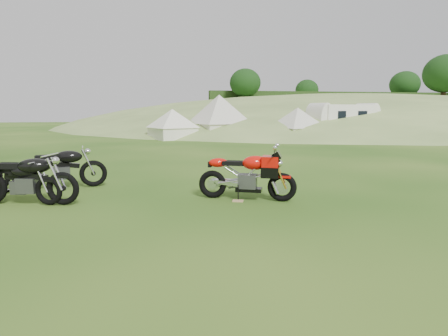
{
  "coord_description": "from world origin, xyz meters",
  "views": [
    {
      "loc": [
        -0.82,
        -5.92,
        1.97
      ],
      "look_at": [
        0.37,
        0.4,
        0.97
      ],
      "focal_mm": 30.0,
      "sensor_mm": 36.0,
      "label": 1
    }
  ],
  "objects": [
    {
      "name": "caravan",
      "position": [
        12.49,
        18.91,
        1.2
      ],
      "size": [
        5.44,
        3.18,
        2.39
      ],
      "primitive_type": null,
      "rotation": [
        0.0,
        0.0,
        0.18
      ],
      "color": "white",
      "rests_on": "ground"
    },
    {
      "name": "plywood_board",
      "position": [
        0.95,
        1.82,
        0.01
      ],
      "size": [
        0.28,
        0.25,
        0.02
      ],
      "primitive_type": "cube",
      "rotation": [
        0.0,
        0.0,
        -0.32
      ],
      "color": "tan",
      "rests_on": "ground"
    },
    {
      "name": "tent_right",
      "position": [
        8.66,
        17.9,
        1.15
      ],
      "size": [
        3.32,
        3.32,
        2.31
      ],
      "primitive_type": null,
      "rotation": [
        0.0,
        0.0,
        0.29
      ],
      "color": "beige",
      "rests_on": "ground"
    },
    {
      "name": "sport_motorcycle",
      "position": [
        1.17,
        1.95,
        0.62
      ],
      "size": [
        2.11,
        1.29,
        1.24
      ],
      "primitive_type": null,
      "rotation": [
        0.0,
        0.0,
        -0.4
      ],
      "color": "red",
      "rests_on": "ground"
    },
    {
      "name": "ground",
      "position": [
        0.0,
        0.0,
        0.0
      ],
      "size": [
        120.0,
        120.0,
        0.0
      ],
      "primitive_type": "plane",
      "color": "#1A460F",
      "rests_on": "ground"
    },
    {
      "name": "tent_left",
      "position": [
        0.47,
        19.88,
        1.12
      ],
      "size": [
        3.41,
        3.41,
        2.25
      ],
      "primitive_type": null,
      "rotation": [
        0.0,
        0.0,
        0.41
      ],
      "color": "white",
      "rests_on": "ground"
    },
    {
      "name": "vintage_moto_c",
      "position": [
        -3.12,
        3.92,
        0.56
      ],
      "size": [
        2.18,
        0.84,
        1.12
      ],
      "primitive_type": null,
      "rotation": [
        0.0,
        0.0,
        0.16
      ],
      "color": "black",
      "rests_on": "ground"
    },
    {
      "name": "hedgerow",
      "position": [
        24.0,
        40.0,
        0.0
      ],
      "size": [
        36.0,
        1.2,
        8.6
      ],
      "primitive_type": null,
      "color": "#1C3411",
      "rests_on": "ground"
    },
    {
      "name": "vintage_moto_b",
      "position": [
        -3.62,
        2.44,
        0.5
      ],
      "size": [
        1.92,
        1.06,
        0.99
      ],
      "primitive_type": null,
      "rotation": [
        0.0,
        0.0,
        -0.35
      ],
      "color": "black",
      "rests_on": "ground"
    },
    {
      "name": "vintage_moto_a",
      "position": [
        -3.46,
        2.37,
        0.57
      ],
      "size": [
        2.23,
        1.02,
        1.14
      ],
      "primitive_type": null,
      "rotation": [
        0.0,
        0.0,
        -0.25
      ],
      "color": "black",
      "rests_on": "ground"
    },
    {
      "name": "hillside",
      "position": [
        24.0,
        40.0,
        0.0
      ],
      "size": [
        80.0,
        64.0,
        8.0
      ],
      "primitive_type": "ellipsoid",
      "color": "olive",
      "rests_on": "ground"
    },
    {
      "name": "tent_mid",
      "position": [
        3.89,
        20.96,
        1.44
      ],
      "size": [
        4.23,
        4.23,
        2.88
      ],
      "primitive_type": null,
      "rotation": [
        0.0,
        0.0,
        0.34
      ],
      "color": "beige",
      "rests_on": "ground"
    }
  ]
}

